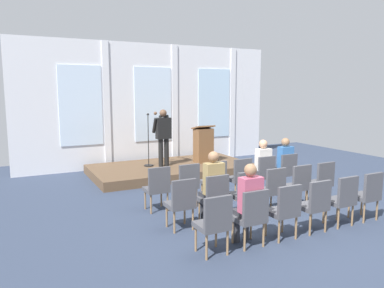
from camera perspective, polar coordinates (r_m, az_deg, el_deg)
The scene contains 28 objects.
ground_plane at distance 7.29m, azimuth 12.00°, elevation -11.63°, with size 16.06×16.06×0.00m, color #2D384C.
rear_partition at distance 12.29m, azimuth -5.96°, elevation 6.02°, with size 8.67×0.14×3.96m.
stage_platform at distance 11.10m, azimuth -3.16°, elevation -3.87°, with size 4.70×2.48×0.25m, color brown.
speaker at distance 10.77m, azimuth -4.48°, elevation 1.64°, with size 0.50×0.69×1.67m.
mic_stand at distance 10.91m, azimuth -6.72°, elevation -1.65°, with size 0.28×0.28×1.55m.
lectern at distance 11.38m, azimuth 1.77°, elevation -0.08°, with size 0.60×0.48×1.16m.
chair_r0_c0 at distance 7.58m, azimuth -5.36°, elevation -6.46°, with size 0.46×0.44×0.94m.
chair_r0_c1 at distance 7.85m, azimuth -0.77°, elevation -5.92°, with size 0.46×0.44×0.94m.
chair_r0_c2 at distance 8.16m, azimuth 3.50°, elevation -5.39°, with size 0.46×0.44×0.94m.
chair_r0_c3 at distance 8.51m, azimuth 7.42°, elevation -4.87°, with size 0.46×0.44×0.94m.
chair_r0_c4 at distance 8.89m, azimuth 11.01°, elevation -4.38°, with size 0.46×0.44×0.94m.
audience_r0_c4 at distance 8.92m, azimuth 10.72°, elevation -3.05°, with size 0.36×0.39×1.32m.
chair_r0_c5 at distance 9.31m, azimuth 14.29°, elevation -3.91°, with size 0.46×0.44×0.94m.
audience_r0_c5 at distance 9.34m, azimuth 14.00°, elevation -2.63°, with size 0.36×0.39×1.32m.
chair_r1_c0 at distance 6.57m, azimuth -1.64°, elevation -8.76°, with size 0.46×0.44×0.94m.
chair_r1_c1 at distance 6.87m, azimuth 3.48°, elevation -8.00°, with size 0.46×0.44×0.94m.
audience_r1_c1 at distance 6.88m, azimuth 3.16°, elevation -6.10°, with size 0.36×0.39×1.36m.
chair_r1_c2 at distance 7.22m, azimuth 8.12°, elevation -7.26°, with size 0.46×0.44×0.94m.
chair_r1_c3 at distance 7.62m, azimuth 12.30°, elevation -6.55°, with size 0.46×0.44×0.94m.
chair_r1_c4 at distance 8.05m, azimuth 16.03°, elevation -5.89°, with size 0.46×0.44×0.94m.
chair_r1_c5 at distance 8.51m, azimuth 19.37°, elevation -5.27°, with size 0.46×0.44×0.94m.
chair_r2_c0 at distance 5.61m, azimuth 3.45°, elevation -11.80°, with size 0.46×0.44×0.94m.
chair_r2_c1 at distance 5.96m, azimuth 9.14°, elevation -10.68°, with size 0.46×0.44×0.94m.
audience_r2_c1 at distance 5.96m, azimuth 8.73°, elevation -8.59°, with size 0.36×0.39×1.34m.
chair_r2_c2 at distance 6.36m, azimuth 14.11°, elevation -9.60°, with size 0.46×0.44×0.94m.
chair_r2_c3 at distance 6.81m, azimuth 18.44°, elevation -8.59°, with size 0.46×0.44×0.94m.
chair_r2_c4 at distance 7.28m, azimuth 22.20°, elevation -7.67°, with size 0.46×0.44×0.94m.
chair_r2_c5 at distance 7.79m, azimuth 25.48°, elevation -6.85°, with size 0.46×0.44×0.94m.
Camera 1 is at (-4.35, -5.30, 2.46)m, focal length 34.53 mm.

